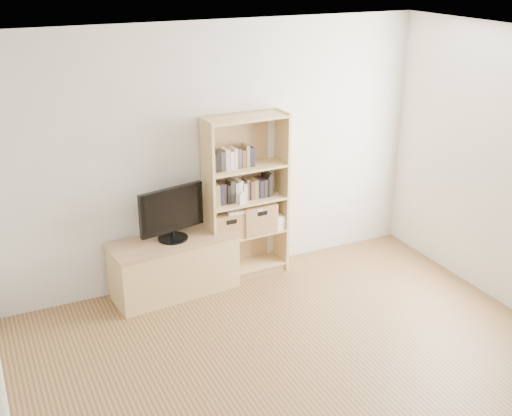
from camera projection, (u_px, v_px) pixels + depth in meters
floor at (345, 413)px, 4.75m from camera, size 4.50×5.00×0.01m
back_wall at (215, 155)px, 6.36m from camera, size 4.50×0.02×2.60m
ceiling at (368, 58)px, 3.78m from camera, size 4.50×5.00×0.01m
tv_stand at (175, 267)px, 6.34m from camera, size 1.26×0.58×0.56m
bookshelf at (246, 198)px, 6.51m from camera, size 0.87×0.34×1.71m
television at (172, 214)px, 6.12m from camera, size 0.67×0.20×0.53m
books_row_mid at (245, 188)px, 6.49m from camera, size 0.90×0.19×0.24m
books_row_upper at (228, 159)px, 6.28m from camera, size 0.38×0.16×0.19m
baby_monitor at (242, 199)px, 6.38m from camera, size 0.06×0.04×0.11m
basket_left at (226, 224)px, 6.50m from camera, size 0.33×0.27×0.27m
basket_right at (256, 217)px, 6.63m from camera, size 0.38×0.32×0.30m
laptop at (242, 208)px, 6.50m from camera, size 0.38×0.28×0.03m
magazine_stack at (272, 221)px, 6.75m from camera, size 0.23×0.30×0.12m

